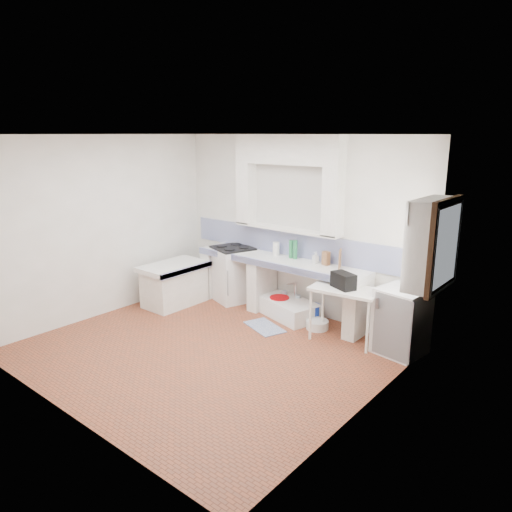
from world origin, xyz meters
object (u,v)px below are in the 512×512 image
Objects in this scene: sink at (288,309)px; fridge at (401,321)px; side_table at (344,315)px; stove at (233,274)px.

sink is 1.92m from fridge.
side_table is 1.05× the size of fridge.
fridge reaches higher than side_table.
stove is 0.89× the size of sink.
side_table reaches higher than sink.
fridge is at bearing 12.89° from sink.
fridge is (1.89, -0.10, 0.32)m from sink.
side_table is at bearing -160.52° from fridge.
sink is 1.15× the size of fridge.
sink is at bearing 160.10° from side_table.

